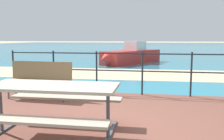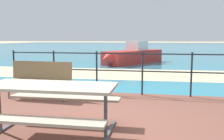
{
  "view_description": "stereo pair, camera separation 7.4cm",
  "coord_description": "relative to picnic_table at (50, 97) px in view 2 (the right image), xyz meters",
  "views": [
    {
      "loc": [
        0.88,
        -3.58,
        1.47
      ],
      "look_at": [
        -0.17,
        2.38,
        0.69
      ],
      "focal_mm": 38.84,
      "sensor_mm": 36.0,
      "label": 1
    },
    {
      "loc": [
        0.95,
        -3.57,
        1.47
      ],
      "look_at": [
        -0.17,
        2.38,
        0.69
      ],
      "focal_mm": 38.84,
      "sensor_mm": 36.0,
      "label": 2
    }
  ],
  "objects": [
    {
      "name": "park_bench",
      "position": [
        -1.23,
        2.09,
        -0.06
      ],
      "size": [
        1.58,
        0.49,
        0.87
      ],
      "rotation": [
        0.0,
        0.0,
        -0.05
      ],
      "color": "#8C704C",
      "rests_on": "patio_paving"
    },
    {
      "name": "boat_near",
      "position": [
        0.07,
        11.14,
        -0.18
      ],
      "size": [
        3.33,
        4.66,
        1.31
      ],
      "rotation": [
        0.0,
        0.0,
        4.17
      ],
      "color": "red",
      "rests_on": "sea_water"
    },
    {
      "name": "beach_strip",
      "position": [
        0.56,
        6.79,
        -0.64
      ],
      "size": [
        54.06,
        4.38,
        0.01
      ],
      "primitive_type": "cube",
      "rotation": [
        0.0,
        0.0,
        0.02
      ],
      "color": "beige",
      "rests_on": "ground"
    },
    {
      "name": "picnic_table",
      "position": [
        0.0,
        0.0,
        0.0
      ],
      "size": [
        1.9,
        1.45,
        0.76
      ],
      "rotation": [
        0.0,
        0.0,
        0.02
      ],
      "color": "tan",
      "rests_on": "patio_paving"
    },
    {
      "name": "sea_water",
      "position": [
        0.56,
        40.39,
        -0.64
      ],
      "size": [
        90.0,
        90.0,
        0.01
      ],
      "primitive_type": "cube",
      "color": "teal",
      "rests_on": "ground"
    },
    {
      "name": "patio_paving",
      "position": [
        0.56,
        0.39,
        -0.61
      ],
      "size": [
        6.4,
        5.2,
        0.06
      ],
      "primitive_type": "cube",
      "color": "brown",
      "rests_on": "ground"
    },
    {
      "name": "railing_fence",
      "position": [
        0.56,
        2.87,
        0.1
      ],
      "size": [
        5.94,
        0.04,
        1.09
      ],
      "color": "#1E2328",
      "rests_on": "patio_paving"
    },
    {
      "name": "ground_plane",
      "position": [
        0.56,
        0.39,
        -0.64
      ],
      "size": [
        240.0,
        240.0,
        0.0
      ],
      "primitive_type": "plane",
      "color": "tan"
    }
  ]
}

